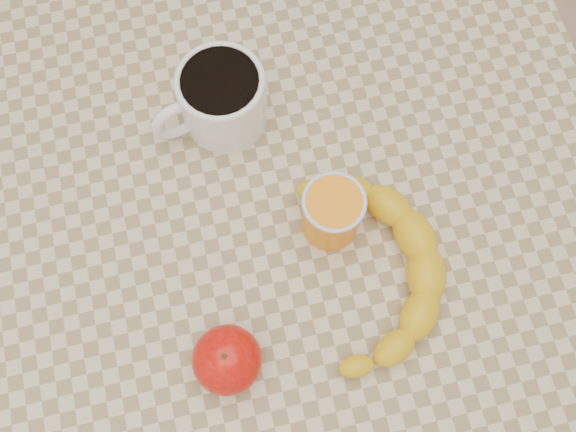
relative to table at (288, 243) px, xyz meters
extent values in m
plane|color=tan|center=(0.00, 0.00, -0.66)|extent=(3.00, 3.00, 0.00)
cube|color=beige|center=(0.00, 0.00, 0.07)|extent=(0.80, 0.80, 0.04)
cube|color=olive|center=(0.00, 0.00, 0.02)|extent=(0.74, 0.74, 0.06)
cylinder|color=olive|center=(-0.35, 0.35, -0.31)|extent=(0.05, 0.05, 0.71)
cylinder|color=olive|center=(0.35, 0.35, -0.31)|extent=(0.05, 0.05, 0.71)
cylinder|color=white|center=(-0.04, 0.15, 0.13)|extent=(0.12, 0.12, 0.08)
cylinder|color=black|center=(-0.04, 0.15, 0.16)|extent=(0.09, 0.09, 0.01)
torus|color=white|center=(-0.04, 0.15, 0.17)|extent=(0.10, 0.10, 0.01)
torus|color=white|center=(-0.10, 0.13, 0.13)|extent=(0.06, 0.03, 0.06)
cylinder|color=orange|center=(0.05, -0.01, 0.12)|extent=(0.06, 0.06, 0.08)
torus|color=silver|center=(0.05, -0.01, 0.16)|extent=(0.07, 0.07, 0.00)
ellipsoid|color=#AA0705|center=(-0.10, -0.14, 0.12)|extent=(0.08, 0.08, 0.07)
cylinder|color=#382311|center=(-0.10, -0.14, 0.15)|extent=(0.01, 0.01, 0.01)
camera|label=1|loc=(-0.05, -0.22, 0.78)|focal=40.00mm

